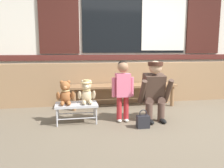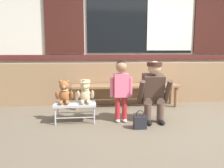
% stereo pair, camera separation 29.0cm
% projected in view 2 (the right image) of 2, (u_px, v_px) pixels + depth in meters
% --- Properties ---
extents(ground_plane, '(60.00, 60.00, 0.00)m').
position_uv_depth(ground_plane, '(166.00, 123.00, 3.49)').
color(ground_plane, brown).
extents(brick_low_wall, '(7.73, 0.25, 0.85)m').
position_uv_depth(brick_low_wall, '(144.00, 83.00, 4.82)').
color(brick_low_wall, '#997551').
rests_on(brick_low_wall, ground).
extents(shop_facade, '(7.88, 0.26, 3.38)m').
position_uv_depth(shop_facade, '(140.00, 24.00, 5.14)').
color(shop_facade, silver).
rests_on(shop_facade, ground).
extents(wooden_bench_long, '(2.10, 0.40, 0.44)m').
position_uv_depth(wooden_bench_long, '(126.00, 88.00, 4.43)').
color(wooden_bench_long, '#8E6642').
rests_on(wooden_bench_long, ground).
extents(small_display_bench, '(0.64, 0.36, 0.30)m').
position_uv_depth(small_display_bench, '(75.00, 105.00, 3.51)').
color(small_display_bench, '#BCBCC1').
rests_on(small_display_bench, ground).
extents(teddy_bear_plain, '(0.28, 0.26, 0.36)m').
position_uv_depth(teddy_bear_plain, '(64.00, 93.00, 3.47)').
color(teddy_bear_plain, '#93562D').
rests_on(teddy_bear_plain, small_display_bench).
extents(teddy_bear_with_hat, '(0.28, 0.27, 0.36)m').
position_uv_depth(teddy_bear_with_hat, '(85.00, 92.00, 3.50)').
color(teddy_bear_with_hat, '#CCB289').
rests_on(teddy_bear_with_hat, small_display_bench).
extents(child_standing, '(0.35, 0.18, 0.96)m').
position_uv_depth(child_standing, '(121.00, 84.00, 3.45)').
color(child_standing, '#B7282D').
rests_on(child_standing, ground).
extents(adult_crouching, '(0.50, 0.49, 0.95)m').
position_uv_depth(adult_crouching, '(154.00, 91.00, 3.51)').
color(adult_crouching, brown).
rests_on(adult_crouching, ground).
extents(handbag_on_ground, '(0.18, 0.11, 0.27)m').
position_uv_depth(handbag_on_ground, '(140.00, 122.00, 3.22)').
color(handbag_on_ground, '#232328').
rests_on(handbag_on_ground, ground).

